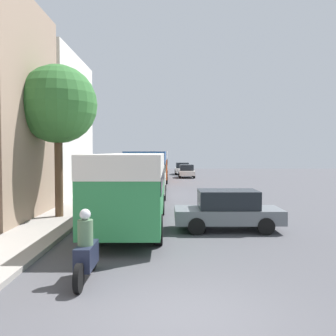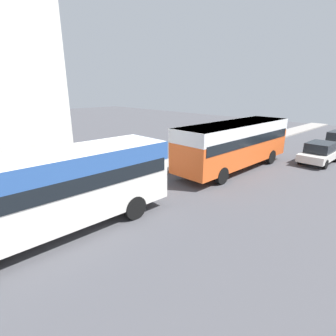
# 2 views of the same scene
# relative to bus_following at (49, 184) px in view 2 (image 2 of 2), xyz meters

# --- Properties ---
(bus_following) EXTENTS (2.52, 9.41, 3.07)m
(bus_following) POSITION_rel_bus_following_xyz_m (0.00, 0.00, 0.00)
(bus_following) COLOR silver
(bus_following) RESTS_ON ground_plane
(bus_third_in_line) EXTENTS (2.61, 9.80, 3.11)m
(bus_third_in_line) POSITION_rel_bus_following_xyz_m (0.06, 11.99, 0.02)
(bus_third_in_line) COLOR #EA5B23
(bus_third_in_line) RESTS_ON ground_plane
(car_crossing) EXTENTS (1.84, 4.05, 1.53)m
(car_crossing) POSITION_rel_bus_following_xyz_m (3.58, 17.70, -1.21)
(car_crossing) COLOR silver
(car_crossing) RESTS_ON ground_plane
(pedestrian_near_curb) EXTENTS (0.33, 0.33, 1.64)m
(pedestrian_near_curb) POSITION_rel_bus_following_xyz_m (-3.72, 8.28, -1.00)
(pedestrian_near_curb) COLOR #232838
(pedestrian_near_curb) RESTS_ON sidewalk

